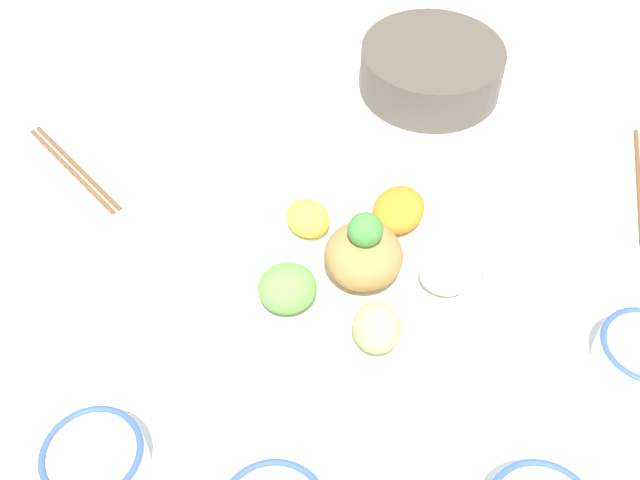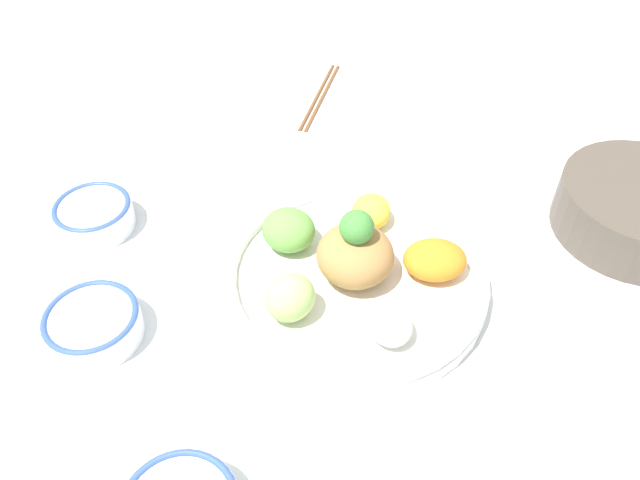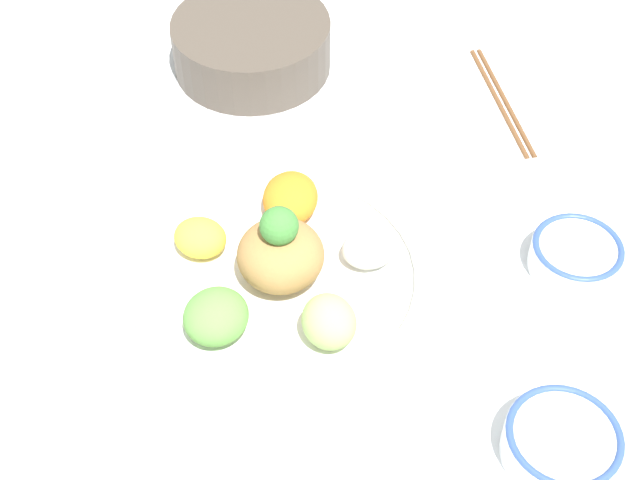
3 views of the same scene
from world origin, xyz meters
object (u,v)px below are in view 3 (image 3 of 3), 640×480
object	(u,v)px
sauce_bowl_dark	(576,255)
chopsticks_pair_near	(502,100)
side_serving_bowl	(252,42)
salad_platter	(281,273)
rice_bowl_blue	(561,445)

from	to	relation	value
sauce_bowl_dark	chopsticks_pair_near	world-z (taller)	sauce_bowl_dark
sauce_bowl_dark	chopsticks_pair_near	distance (m)	0.29
side_serving_bowl	chopsticks_pair_near	size ratio (longest dim) A/B	1.23
salad_platter	rice_bowl_blue	world-z (taller)	salad_platter
salad_platter	sauce_bowl_dark	bearing A→B (deg)	-142.52
side_serving_bowl	chopsticks_pair_near	xyz separation A→B (m)	(-0.33, -0.12, -0.04)
salad_platter	side_serving_bowl	world-z (taller)	salad_platter
salad_platter	sauce_bowl_dark	xyz separation A→B (m)	(-0.26, -0.20, -0.00)
rice_bowl_blue	sauce_bowl_dark	xyz separation A→B (m)	(0.08, -0.23, -0.00)
rice_bowl_blue	chopsticks_pair_near	bearing A→B (deg)	-59.77
sauce_bowl_dark	side_serving_bowl	size ratio (longest dim) A/B	0.47
rice_bowl_blue	chopsticks_pair_near	world-z (taller)	rice_bowl_blue
rice_bowl_blue	side_serving_bowl	bearing A→B (deg)	-29.74
sauce_bowl_dark	rice_bowl_blue	bearing A→B (deg)	108.20
rice_bowl_blue	chopsticks_pair_near	distance (m)	0.52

